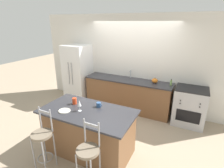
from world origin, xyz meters
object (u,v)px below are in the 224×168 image
at_px(refrigerator, 78,73).
at_px(soap_bottle, 171,83).
at_px(dinner_plate, 64,111).
at_px(coffee_mug, 99,105).
at_px(pumpkin_decoration, 155,81).
at_px(tumbler_cup, 75,101).
at_px(bar_stool_near, 43,140).
at_px(bar_stool_far, 88,156).
at_px(oven_range, 189,106).
at_px(wine_glass, 79,103).

relative_size(refrigerator, soap_bottle, 10.48).
relative_size(dinner_plate, coffee_mug, 1.86).
bearing_deg(pumpkin_decoration, soap_bottle, -0.71).
distance_m(tumbler_cup, soap_bottle, 2.51).
relative_size(bar_stool_near, coffee_mug, 9.56).
xyz_separation_m(bar_stool_far, dinner_plate, (-0.83, 0.48, 0.34)).
relative_size(refrigerator, bar_stool_near, 1.59).
bearing_deg(bar_stool_far, soap_bottle, 75.28).
xyz_separation_m(bar_stool_near, pumpkin_decoration, (1.22, 2.79, 0.40)).
height_order(dinner_plate, coffee_mug, coffee_mug).
bearing_deg(coffee_mug, oven_range, 48.18).
xyz_separation_m(tumbler_cup, soap_bottle, (1.57, 1.96, 0.02)).
bearing_deg(tumbler_cup, pumpkin_decoration, 59.55).
bearing_deg(soap_bottle, bar_stool_far, -104.72).
xyz_separation_m(oven_range, bar_stool_near, (-2.16, -2.70, 0.11)).
distance_m(refrigerator, dinner_plate, 2.53).
bearing_deg(bar_stool_near, soap_bottle, 59.50).
bearing_deg(pumpkin_decoration, bar_stool_far, -96.33).
relative_size(oven_range, pumpkin_decoration, 5.99).
height_order(pumpkin_decoration, soap_bottle, soap_bottle).
height_order(bar_stool_near, bar_stool_far, same).
height_order(refrigerator, bar_stool_far, refrigerator).
bearing_deg(refrigerator, bar_stool_near, -65.38).
bearing_deg(coffee_mug, bar_stool_near, -121.65).
relative_size(wine_glass, tumbler_cup, 1.69).
relative_size(bar_stool_near, bar_stool_far, 1.00).
distance_m(bar_stool_far, pumpkin_decoration, 2.82).
relative_size(bar_stool_near, tumbler_cup, 8.86).
bearing_deg(tumbler_cup, oven_range, 41.86).
distance_m(refrigerator, wine_glass, 2.57).
relative_size(oven_range, coffee_mug, 8.03).
bearing_deg(refrigerator, soap_bottle, 2.27).
bearing_deg(wine_glass, bar_stool_near, -117.93).
xyz_separation_m(bar_stool_near, tumbler_cup, (0.07, 0.82, 0.39)).
relative_size(coffee_mug, soap_bottle, 0.69).
height_order(refrigerator, coffee_mug, refrigerator).
xyz_separation_m(dinner_plate, pumpkin_decoration, (1.14, 2.29, 0.06)).
distance_m(refrigerator, oven_range, 3.41).
bearing_deg(bar_stool_far, oven_range, 65.09).
height_order(refrigerator, dinner_plate, refrigerator).
xyz_separation_m(refrigerator, dinner_plate, (1.30, -2.17, 0.02)).
distance_m(bar_stool_near, tumbler_cup, 0.92).
distance_m(dinner_plate, soap_bottle, 2.77).
bearing_deg(tumbler_cup, dinner_plate, -87.25).
height_order(refrigerator, pumpkin_decoration, refrigerator).
relative_size(oven_range, soap_bottle, 5.53).
bearing_deg(wine_glass, refrigerator, 127.37).
relative_size(wine_glass, soap_bottle, 1.26).
relative_size(refrigerator, dinner_plate, 8.19).
relative_size(refrigerator, tumbler_cup, 14.09).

